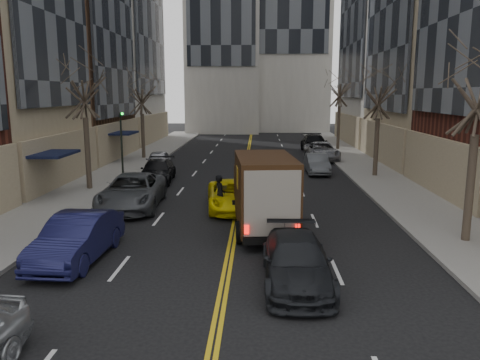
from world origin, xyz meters
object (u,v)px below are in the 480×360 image
object	(u,v)px
taxi	(232,195)
pedestrian	(220,195)
observer_sedan	(296,261)
ups_truck	(264,193)

from	to	relation	value
taxi	pedestrian	size ratio (longest dim) A/B	2.63
observer_sedan	taxi	xyz separation A→B (m)	(-2.43, 8.96, -0.01)
taxi	pedestrian	world-z (taller)	pedestrian
taxi	observer_sedan	bearing A→B (deg)	-81.42
taxi	pedestrian	bearing A→B (deg)	-121.22
taxi	pedestrian	xyz separation A→B (m)	(-0.48, -1.06, 0.25)
ups_truck	observer_sedan	xyz separation A→B (m)	(0.93, -5.37, -0.89)
ups_truck	taxi	bearing A→B (deg)	106.81
ups_truck	taxi	xyz separation A→B (m)	(-1.50, 3.59, -0.91)
ups_truck	observer_sedan	world-z (taller)	ups_truck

